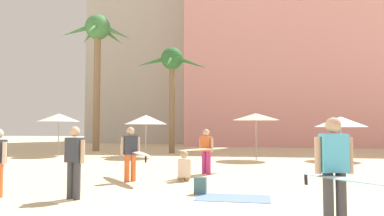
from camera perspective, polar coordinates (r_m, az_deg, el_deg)
hotel_pink at (r=37.77m, az=20.21°, el=8.40°), size 25.72×11.97×18.27m
hotel_tower_gray at (r=44.46m, az=-2.85°, el=14.90°), size 17.28×11.75×30.98m
palm_tree_far_left at (r=23.32m, az=-3.29°, el=6.55°), size 4.61×4.51×6.96m
palm_tree_left at (r=26.66m, az=-15.10°, el=10.44°), size 4.74×4.80×9.82m
cafe_umbrella_1 at (r=22.11m, az=-20.80°, el=-1.48°), size 2.46×2.46×2.49m
cafe_umbrella_2 at (r=19.28m, az=22.99°, el=-2.08°), size 2.58×2.58×2.22m
cafe_umbrella_3 at (r=18.35m, az=10.33°, el=-1.42°), size 2.44×2.44×2.39m
cafe_umbrella_4 at (r=19.72m, az=-7.50°, el=-1.89°), size 2.39×2.39×2.36m
beach_towel at (r=8.50m, az=6.68°, el=-14.31°), size 1.75×0.99×0.01m
backpack at (r=8.90m, az=1.36°, el=-12.55°), size 0.31×0.25×0.42m
person_near_left at (r=5.89m, az=22.31°, el=-9.60°), size 1.10×2.73×1.81m
person_far_right at (r=12.49m, az=2.26°, el=-6.73°), size 1.72×2.49×1.59m
person_mid_left at (r=11.15m, az=-9.77°, el=-6.98°), size 1.99×2.51×1.67m
person_near_right at (r=8.64m, az=-18.60°, el=-7.88°), size 0.60×0.33×1.68m
person_far_left at (r=11.19m, az=-1.29°, el=-10.02°), size 0.55×1.03×0.94m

